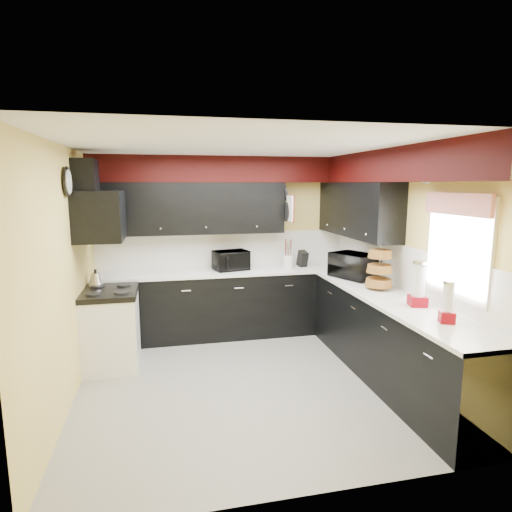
{
  "coord_description": "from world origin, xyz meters",
  "views": [
    {
      "loc": [
        -0.87,
        -4.3,
        2.13
      ],
      "look_at": [
        0.26,
        0.88,
        1.23
      ],
      "focal_mm": 30.0,
      "sensor_mm": 36.0,
      "label": 1
    }
  ],
  "objects_px": {
    "knife_block": "(303,259)",
    "kettle": "(96,279)",
    "utensil_crock": "(288,261)",
    "microwave": "(354,266)",
    "toaster_oven": "(231,260)"
  },
  "relations": [
    {
      "from": "microwave",
      "to": "utensil_crock",
      "type": "distance_m",
      "value": 1.07
    },
    {
      "from": "toaster_oven",
      "to": "microwave",
      "type": "relative_size",
      "value": 0.81
    },
    {
      "from": "microwave",
      "to": "knife_block",
      "type": "bearing_deg",
      "value": 0.8
    },
    {
      "from": "microwave",
      "to": "knife_block",
      "type": "distance_m",
      "value": 0.96
    },
    {
      "from": "toaster_oven",
      "to": "microwave",
      "type": "bearing_deg",
      "value": -43.84
    },
    {
      "from": "microwave",
      "to": "kettle",
      "type": "bearing_deg",
      "value": 59.28
    },
    {
      "from": "knife_block",
      "to": "kettle",
      "type": "height_order",
      "value": "knife_block"
    },
    {
      "from": "toaster_oven",
      "to": "utensil_crock",
      "type": "height_order",
      "value": "toaster_oven"
    },
    {
      "from": "microwave",
      "to": "toaster_oven",
      "type": "bearing_deg",
      "value": 35.24
    },
    {
      "from": "knife_block",
      "to": "kettle",
      "type": "xyz_separation_m",
      "value": [
        -2.78,
        -0.5,
        -0.06
      ]
    },
    {
      "from": "microwave",
      "to": "kettle",
      "type": "height_order",
      "value": "microwave"
    },
    {
      "from": "utensil_crock",
      "to": "knife_block",
      "type": "relative_size",
      "value": 0.78
    },
    {
      "from": "utensil_crock",
      "to": "knife_block",
      "type": "bearing_deg",
      "value": -0.65
    },
    {
      "from": "toaster_oven",
      "to": "kettle",
      "type": "xyz_separation_m",
      "value": [
        -1.73,
        -0.49,
        -0.08
      ]
    },
    {
      "from": "kettle",
      "to": "utensil_crock",
      "type": "bearing_deg",
      "value": 11.16
    }
  ]
}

